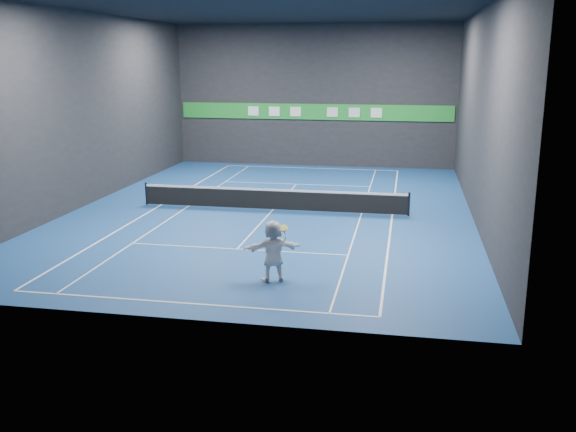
% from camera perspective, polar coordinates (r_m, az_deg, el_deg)
% --- Properties ---
extents(ground, '(26.00, 26.00, 0.00)m').
position_cam_1_polar(ground, '(29.76, -1.37, 0.54)').
color(ground, navy).
rests_on(ground, ground).
extents(ceiling, '(26.00, 26.00, 0.00)m').
position_cam_1_polar(ceiling, '(29.05, -1.47, 18.09)').
color(ceiling, black).
rests_on(ceiling, ground).
extents(wall_back, '(18.00, 0.10, 9.00)m').
position_cam_1_polar(wall_back, '(41.84, 2.35, 10.61)').
color(wall_back, black).
rests_on(wall_back, ground).
extents(wall_front, '(18.00, 0.10, 9.00)m').
position_cam_1_polar(wall_front, '(16.64, -10.79, 5.51)').
color(wall_front, black).
rests_on(wall_front, ground).
extents(wall_left, '(0.10, 26.00, 9.00)m').
position_cam_1_polar(wall_left, '(32.16, -17.51, 9.03)').
color(wall_left, black).
rests_on(wall_left, ground).
extents(wall_right, '(0.10, 26.00, 9.00)m').
position_cam_1_polar(wall_right, '(28.59, 16.73, 8.56)').
color(wall_right, black).
rests_on(wall_right, ground).
extents(baseline_near, '(10.98, 0.08, 0.01)m').
position_cam_1_polar(baseline_near, '(18.80, -8.95, -7.67)').
color(baseline_near, white).
rests_on(baseline_near, ground).
extents(baseline_far, '(10.98, 0.08, 0.01)m').
position_cam_1_polar(baseline_far, '(41.24, 2.06, 4.28)').
color(baseline_far, white).
rests_on(baseline_far, ground).
extents(sideline_doubles_left, '(0.08, 23.78, 0.01)m').
position_cam_1_polar(sideline_doubles_left, '(31.34, -11.24, 0.96)').
color(sideline_doubles_left, white).
rests_on(sideline_doubles_left, ground).
extents(sideline_doubles_right, '(0.08, 23.78, 0.01)m').
position_cam_1_polar(sideline_doubles_right, '(29.15, 9.25, 0.08)').
color(sideline_doubles_right, white).
rests_on(sideline_doubles_right, ground).
extents(sideline_singles_left, '(0.06, 23.78, 0.01)m').
position_cam_1_polar(sideline_singles_left, '(30.86, -8.85, 0.86)').
color(sideline_singles_left, white).
rests_on(sideline_singles_left, ground).
extents(sideline_singles_right, '(0.06, 23.78, 0.01)m').
position_cam_1_polar(sideline_singles_right, '(29.21, 6.55, 0.20)').
color(sideline_singles_right, white).
rests_on(sideline_singles_right, ground).
extents(service_line_near, '(8.23, 0.06, 0.01)m').
position_cam_1_polar(service_line_near, '(23.75, -4.56, -2.94)').
color(service_line_near, white).
rests_on(service_line_near, ground).
extents(service_line_far, '(8.23, 0.06, 0.01)m').
position_cam_1_polar(service_line_far, '(35.91, 0.75, 2.85)').
color(service_line_far, white).
rests_on(service_line_far, ground).
extents(center_service_line, '(0.06, 12.80, 0.01)m').
position_cam_1_polar(center_service_line, '(29.76, -1.37, 0.55)').
color(center_service_line, white).
rests_on(center_service_line, ground).
extents(player, '(1.91, 1.24, 1.97)m').
position_cam_1_polar(player, '(20.09, -1.32, -3.12)').
color(player, white).
rests_on(player, ground).
extents(tennis_ball, '(0.07, 0.07, 0.07)m').
position_cam_1_polar(tennis_ball, '(19.68, -2.18, 2.52)').
color(tennis_ball, '#D1FB29').
rests_on(tennis_ball, player).
extents(tennis_net, '(12.50, 0.10, 1.07)m').
position_cam_1_polar(tennis_net, '(29.65, -1.37, 1.56)').
color(tennis_net, black).
rests_on(tennis_net, ground).
extents(sponsor_banner, '(17.64, 0.11, 1.00)m').
position_cam_1_polar(sponsor_banner, '(41.84, 2.32, 9.24)').
color(sponsor_banner, green).
rests_on(sponsor_banner, wall_back).
extents(tennis_racket, '(0.41, 0.39, 0.60)m').
position_cam_1_polar(tennis_racket, '(19.89, -0.43, -1.23)').
color(tennis_racket, red).
rests_on(tennis_racket, player).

